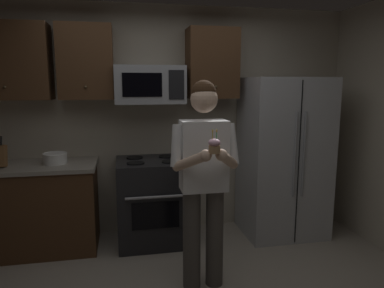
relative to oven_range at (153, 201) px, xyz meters
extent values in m
cube|color=#B7AD99|center=(0.15, 0.39, 0.84)|extent=(4.40, 0.10, 2.60)
cube|color=black|center=(0.00, 0.00, 0.00)|extent=(0.76, 0.66, 0.92)
cube|color=black|center=(0.00, -0.33, -0.04)|extent=(0.48, 0.01, 0.28)
cylinder|color=#99999E|center=(0.00, -0.36, 0.16)|extent=(0.60, 0.03, 0.03)
cylinder|color=black|center=(-0.18, -0.14, 0.46)|extent=(0.18, 0.18, 0.01)
cylinder|color=black|center=(0.18, -0.14, 0.46)|extent=(0.18, 0.18, 0.01)
cylinder|color=black|center=(-0.18, 0.14, 0.46)|extent=(0.18, 0.18, 0.01)
cylinder|color=black|center=(0.18, 0.14, 0.46)|extent=(0.18, 0.18, 0.01)
cube|color=#9EA0A5|center=(0.00, 0.12, 1.26)|extent=(0.74, 0.40, 0.40)
cube|color=black|center=(-0.09, -0.08, 1.26)|extent=(0.40, 0.01, 0.24)
cube|color=black|center=(0.26, -0.08, 1.26)|extent=(0.16, 0.01, 0.30)
cube|color=#B7BABF|center=(1.50, -0.04, 0.44)|extent=(0.90, 0.72, 1.80)
cylinder|color=gray|center=(1.45, -0.41, 0.54)|extent=(0.02, 0.02, 0.90)
cylinder|color=gray|center=(1.55, -0.41, 0.54)|extent=(0.02, 0.02, 0.90)
cube|color=black|center=(1.50, -0.40, 0.44)|extent=(0.01, 0.01, 1.74)
cube|color=#4C301C|center=(-1.40, 0.17, 1.49)|extent=(0.80, 0.34, 0.76)
sphere|color=brown|center=(-1.40, -0.01, 1.24)|extent=(0.03, 0.03, 0.03)
cube|color=#4C301C|center=(-0.65, 0.17, 1.49)|extent=(0.55, 0.34, 0.76)
sphere|color=brown|center=(-0.65, -0.01, 1.24)|extent=(0.03, 0.03, 0.03)
cube|color=#4C301C|center=(0.70, 0.17, 1.49)|extent=(0.55, 0.34, 0.76)
sphere|color=brown|center=(0.70, -0.01, 1.24)|extent=(0.03, 0.03, 0.03)
cube|color=#4C301C|center=(-1.30, 0.02, -0.02)|extent=(1.40, 0.62, 0.88)
cube|color=gray|center=(-1.30, 0.02, 0.44)|extent=(1.44, 0.66, 0.04)
cylinder|color=black|center=(-1.46, -0.05, 0.72)|extent=(0.02, 0.04, 0.09)
cylinder|color=white|center=(-0.99, 0.03, 0.51)|extent=(0.23, 0.23, 0.10)
torus|color=white|center=(-0.99, 0.03, 0.56)|extent=(0.24, 0.24, 0.01)
cylinder|color=#4C4742|center=(0.25, -0.97, -0.03)|extent=(0.15, 0.15, 0.86)
cylinder|color=#4C4742|center=(0.45, -0.97, -0.03)|extent=(0.15, 0.15, 0.86)
cube|color=white|center=(0.35, -0.97, 0.69)|extent=(0.38, 0.22, 0.58)
sphere|color=beige|center=(0.35, -0.97, 1.15)|extent=(0.22, 0.22, 0.22)
sphere|color=#382314|center=(0.35, -0.96, 1.20)|extent=(0.20, 0.20, 0.20)
cylinder|color=white|center=(0.12, -1.00, 0.78)|extent=(0.15, 0.18, 0.35)
cylinder|color=beige|center=(0.20, -1.16, 0.69)|extent=(0.26, 0.33, 0.21)
sphere|color=beige|center=(0.29, -1.29, 0.76)|extent=(0.09, 0.09, 0.09)
cylinder|color=white|center=(0.57, -1.00, 0.78)|extent=(0.15, 0.18, 0.35)
cylinder|color=beige|center=(0.50, -1.16, 0.69)|extent=(0.26, 0.33, 0.21)
sphere|color=beige|center=(0.41, -1.29, 0.76)|extent=(0.09, 0.09, 0.09)
cylinder|color=#A87F56|center=(0.35, -1.31, 0.80)|extent=(0.08, 0.08, 0.06)
ellipsoid|color=#F2B2CC|center=(0.35, -1.31, 0.85)|extent=(0.09, 0.09, 0.06)
cylinder|color=#4CBF66|center=(0.36, -1.31, 0.90)|extent=(0.01, 0.01, 0.06)
ellipsoid|color=#FFD159|center=(0.36, -1.31, 0.94)|extent=(0.01, 0.01, 0.02)
cylinder|color=#F2D84C|center=(0.33, -1.31, 0.90)|extent=(0.01, 0.01, 0.06)
ellipsoid|color=#FFD159|center=(0.33, -1.31, 0.94)|extent=(0.01, 0.01, 0.02)
camera|label=1|loc=(-0.30, -3.75, 1.27)|focal=33.22mm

